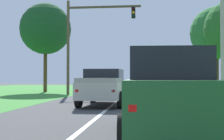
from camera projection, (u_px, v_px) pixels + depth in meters
ground_plane at (110, 107)px, 15.27m from camera, size 120.00×120.00×0.00m
red_suv_near at (166, 92)px, 7.65m from camera, size 2.34×5.04×2.07m
pickup_truck_lead at (105, 87)px, 16.14m from camera, size 2.41×5.30×1.86m
traffic_light at (86, 33)px, 26.45m from camera, size 6.27×0.40×7.96m
keep_moving_sign at (207, 72)px, 17.74m from camera, size 0.60×0.09×2.70m
utility_pole_right at (223, 27)px, 18.74m from camera, size 0.28×0.28×8.84m
extra_tree_1 at (46, 29)px, 31.43m from camera, size 5.10×5.10×8.87m
extra_tree_2 at (217, 33)px, 30.87m from camera, size 5.18×5.18×8.42m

